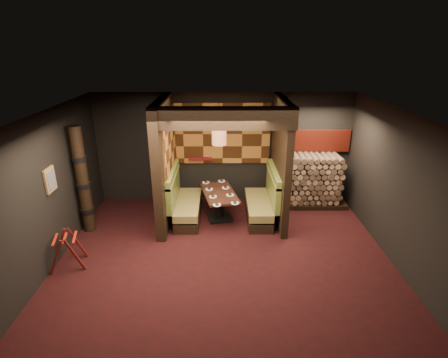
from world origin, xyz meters
The scene contains 23 objects.
floor centered at (0.00, 0.00, -0.01)m, with size 6.50×5.50×0.02m, color black.
ceiling centered at (0.00, 0.00, 2.86)m, with size 6.50×5.50×0.02m, color black.
wall_back centered at (0.00, 2.76, 1.43)m, with size 6.50×0.02×2.85m, color black.
wall_front centered at (0.00, -2.76, 1.43)m, with size 6.50×0.02×2.85m, color black.
wall_left centered at (-3.26, 0.00, 1.43)m, with size 0.02×5.50×2.85m, color black.
wall_right centered at (3.26, 0.00, 1.43)m, with size 0.02×5.50×2.85m, color black.
partition_left centered at (-1.35, 1.65, 1.43)m, with size 0.20×2.20×2.85m, color black.
partition_right centered at (1.30, 1.70, 1.43)m, with size 0.15×2.10×2.85m, color black.
header_beam centered at (-0.02, 0.70, 2.63)m, with size 2.85×0.18×0.44m, color black.
tapa_back_panel centered at (-0.02, 2.71, 1.82)m, with size 2.40×0.06×1.55m, color #A9692A.
tapa_side_panel centered at (-1.23, 1.82, 1.85)m, with size 0.04×1.85×1.45m, color #A9692A.
lacquer_shelf centered at (-0.60, 2.65, 1.18)m, with size 0.60×0.12×0.07m, color maroon.
booth_bench_left centered at (-0.96, 1.65, 0.40)m, with size 0.68×1.60×1.14m.
booth_bench_right centered at (0.93, 1.65, 0.40)m, with size 0.68×1.60×1.14m.
dining_table centered at (-0.11, 1.63, 0.45)m, with size 0.97×1.42×0.68m.
place_settings centered at (-0.11, 1.63, 0.69)m, with size 0.87×1.57×0.03m.
pendant_lamp centered at (-0.11, 1.58, 2.09)m, with size 0.32×0.32×0.99m.
framed_picture centered at (-3.22, 0.10, 1.62)m, with size 0.05×0.36×0.46m.
luggage_rack centered at (-2.97, -0.26, 0.36)m, with size 0.77×0.62×0.73m.
totem_column centered at (-3.05, 1.10, 1.19)m, with size 0.31×0.31×2.40m.
firewood_stack centered at (2.29, 2.35, 0.68)m, with size 1.73×0.70×1.36m.
mosaic_header centered at (2.29, 2.68, 1.64)m, with size 1.83×0.10×0.56m, color maroon.
bay_front_post centered at (1.39, 1.96, 1.43)m, with size 0.08×0.08×2.85m, color black.
Camera 1 is at (-0.06, -5.89, 4.01)m, focal length 28.00 mm.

